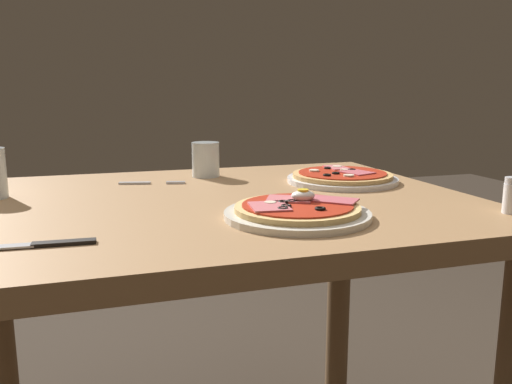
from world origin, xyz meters
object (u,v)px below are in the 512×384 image
object	(u,v)px
pizza_across_left	(342,177)
salt_shaker	(512,196)
water_glass_far	(206,162)
dining_table	(212,257)
fork	(147,183)
knife	(36,245)
pizza_foreground	(297,211)

from	to	relation	value
pizza_across_left	salt_shaker	bearing A→B (deg)	-69.56
water_glass_far	salt_shaker	distance (m)	0.72
dining_table	pizza_across_left	distance (m)	0.39
fork	water_glass_far	bearing A→B (deg)	21.69
dining_table	pizza_across_left	xyz separation A→B (m)	(0.35, 0.10, 0.14)
water_glass_far	fork	size ratio (longest dim) A/B	0.57
dining_table	knife	world-z (taller)	knife
salt_shaker	dining_table	bearing A→B (deg)	149.46
dining_table	water_glass_far	world-z (taller)	water_glass_far
pizza_across_left	fork	world-z (taller)	pizza_across_left
water_glass_far	salt_shaker	bearing A→B (deg)	-52.16
knife	fork	bearing A→B (deg)	66.10
dining_table	water_glass_far	xyz separation A→B (m)	(0.05, 0.28, 0.16)
water_glass_far	fork	xyz separation A→B (m)	(-0.16, -0.06, -0.04)
pizza_foreground	water_glass_far	world-z (taller)	water_glass_far
water_glass_far	knife	size ratio (longest dim) A/B	0.46
dining_table	knife	bearing A→B (deg)	-141.30
pizza_foreground	salt_shaker	distance (m)	0.40
knife	salt_shaker	world-z (taller)	salt_shaker
water_glass_far	pizza_across_left	bearing A→B (deg)	-31.38
pizza_across_left	fork	size ratio (longest dim) A/B	1.71
pizza_across_left	water_glass_far	size ratio (longest dim) A/B	3.01
knife	salt_shaker	bearing A→B (deg)	-2.73
water_glass_far	knife	xyz separation A→B (m)	(-0.37, -0.53, -0.04)
water_glass_far	knife	distance (m)	0.65
knife	water_glass_far	bearing A→B (deg)	55.46
dining_table	fork	xyz separation A→B (m)	(-0.11, 0.22, 0.13)
fork	salt_shaker	xyz separation A→B (m)	(0.60, -0.51, 0.03)
dining_table	knife	distance (m)	0.43
pizza_foreground	pizza_across_left	xyz separation A→B (m)	(0.24, 0.30, -0.00)
dining_table	salt_shaker	distance (m)	0.60
dining_table	fork	size ratio (longest dim) A/B	6.93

